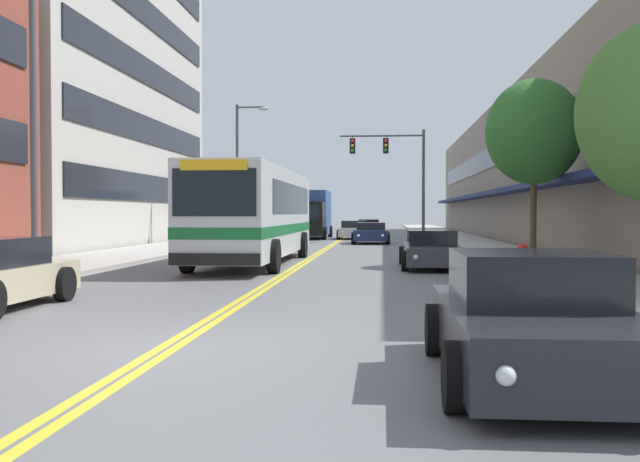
{
  "coord_description": "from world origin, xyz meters",
  "views": [
    {
      "loc": [
        2.77,
        -8.95,
        1.75
      ],
      "look_at": [
        -0.24,
        25.13,
        0.89
      ],
      "focal_mm": 40.0,
      "sensor_mm": 36.0,
      "label": 1
    }
  ],
  "objects_px": {
    "car_dark_grey_parked_right_mid": "(431,250)",
    "street_tree_right_mid": "(534,132)",
    "car_red_moving_lead": "(369,228)",
    "fire_hydrant": "(522,263)",
    "street_lamp_left_near": "(47,62)",
    "car_slate_blue_parked_left_mid": "(255,233)",
    "car_navy_moving_second": "(371,233)",
    "car_silver_moving_third": "(354,230)",
    "car_charcoal_parked_right_foreground": "(533,322)",
    "street_lamp_left_far": "(241,162)",
    "traffic_signal_mast": "(396,163)",
    "city_bus": "(256,211)",
    "box_truck": "(310,214)"
  },
  "relations": [
    {
      "from": "car_slate_blue_parked_left_mid",
      "to": "street_lamp_left_near",
      "type": "relative_size",
      "value": 0.51
    },
    {
      "from": "street_lamp_left_near",
      "to": "car_dark_grey_parked_right_mid",
      "type": "bearing_deg",
      "value": 37.08
    },
    {
      "from": "street_lamp_left_far",
      "to": "car_navy_moving_second",
      "type": "bearing_deg",
      "value": 15.73
    },
    {
      "from": "car_red_moving_lead",
      "to": "fire_hydrant",
      "type": "relative_size",
      "value": 4.83
    },
    {
      "from": "box_truck",
      "to": "car_silver_moving_third",
      "type": "bearing_deg",
      "value": -14.6
    },
    {
      "from": "traffic_signal_mast",
      "to": "fire_hydrant",
      "type": "relative_size",
      "value": 7.37
    },
    {
      "from": "city_bus",
      "to": "traffic_signal_mast",
      "type": "distance_m",
      "value": 19.58
    },
    {
      "from": "street_lamp_left_near",
      "to": "car_silver_moving_third",
      "type": "bearing_deg",
      "value": 79.92
    },
    {
      "from": "box_truck",
      "to": "car_charcoal_parked_right_foreground",
      "type": "bearing_deg",
      "value": -80.98
    },
    {
      "from": "car_dark_grey_parked_right_mid",
      "to": "street_tree_right_mid",
      "type": "relative_size",
      "value": 0.77
    },
    {
      "from": "box_truck",
      "to": "street_lamp_left_near",
      "type": "xyz_separation_m",
      "value": [
        -2.69,
        -33.23,
        3.58
      ]
    },
    {
      "from": "car_slate_blue_parked_left_mid",
      "to": "fire_hydrant",
      "type": "bearing_deg",
      "value": -65.52
    },
    {
      "from": "car_navy_moving_second",
      "to": "street_lamp_left_far",
      "type": "xyz_separation_m",
      "value": [
        -7.16,
        -2.02,
        4.0
      ]
    },
    {
      "from": "car_dark_grey_parked_right_mid",
      "to": "fire_hydrant",
      "type": "height_order",
      "value": "car_dark_grey_parked_right_mid"
    },
    {
      "from": "car_navy_moving_second",
      "to": "traffic_signal_mast",
      "type": "bearing_deg",
      "value": 55.94
    },
    {
      "from": "car_navy_moving_second",
      "to": "car_silver_moving_third",
      "type": "bearing_deg",
      "value": 100.09
    },
    {
      "from": "fire_hydrant",
      "to": "car_silver_moving_third",
      "type": "bearing_deg",
      "value": 99.2
    },
    {
      "from": "car_dark_grey_parked_right_mid",
      "to": "car_red_moving_lead",
      "type": "relative_size",
      "value": 1.05
    },
    {
      "from": "car_slate_blue_parked_left_mid",
      "to": "street_lamp_left_near",
      "type": "distance_m",
      "value": 23.68
    },
    {
      "from": "city_bus",
      "to": "street_tree_right_mid",
      "type": "xyz_separation_m",
      "value": [
        9.38,
        -0.43,
        2.61
      ]
    },
    {
      "from": "street_lamp_left_near",
      "to": "street_lamp_left_far",
      "type": "bearing_deg",
      "value": 90.28
    },
    {
      "from": "street_lamp_left_near",
      "to": "car_navy_moving_second",
      "type": "bearing_deg",
      "value": 74.36
    },
    {
      "from": "city_bus",
      "to": "traffic_signal_mast",
      "type": "height_order",
      "value": "traffic_signal_mast"
    },
    {
      "from": "car_red_moving_lead",
      "to": "street_tree_right_mid",
      "type": "distance_m",
      "value": 33.38
    },
    {
      "from": "car_navy_moving_second",
      "to": "traffic_signal_mast",
      "type": "height_order",
      "value": "traffic_signal_mast"
    },
    {
      "from": "box_truck",
      "to": "car_navy_moving_second",
      "type": "bearing_deg",
      "value": -61.52
    },
    {
      "from": "car_dark_grey_parked_right_mid",
      "to": "car_navy_moving_second",
      "type": "xyz_separation_m",
      "value": [
        -2.22,
        18.18,
        0.01
      ]
    },
    {
      "from": "car_silver_moving_third",
      "to": "traffic_signal_mast",
      "type": "distance_m",
      "value": 7.16
    },
    {
      "from": "car_dark_grey_parked_right_mid",
      "to": "street_lamp_left_far",
      "type": "distance_m",
      "value": 19.11
    },
    {
      "from": "city_bus",
      "to": "car_charcoal_parked_right_foreground",
      "type": "distance_m",
      "value": 18.02
    },
    {
      "from": "traffic_signal_mast",
      "to": "car_slate_blue_parked_left_mid",
      "type": "bearing_deg",
      "value": -152.45
    },
    {
      "from": "car_slate_blue_parked_left_mid",
      "to": "car_silver_moving_third",
      "type": "xyz_separation_m",
      "value": [
        5.12,
        9.22,
        -0.04
      ]
    },
    {
      "from": "car_red_moving_lead",
      "to": "street_lamp_left_far",
      "type": "bearing_deg",
      "value": -110.85
    },
    {
      "from": "car_slate_blue_parked_left_mid",
      "to": "traffic_signal_mast",
      "type": "relative_size",
      "value": 0.67
    },
    {
      "from": "car_dark_grey_parked_right_mid",
      "to": "car_silver_moving_third",
      "type": "bearing_deg",
      "value": 97.85
    },
    {
      "from": "car_silver_moving_third",
      "to": "street_lamp_left_near",
      "type": "height_order",
      "value": "street_lamp_left_near"
    },
    {
      "from": "car_red_moving_lead",
      "to": "street_lamp_left_far",
      "type": "xyz_separation_m",
      "value": [
        -6.72,
        -17.65,
        3.98
      ]
    },
    {
      "from": "car_navy_moving_second",
      "to": "car_silver_moving_third",
      "type": "xyz_separation_m",
      "value": [
        -1.29,
        7.24,
        0.0
      ]
    },
    {
      "from": "car_red_moving_lead",
      "to": "fire_hydrant",
      "type": "xyz_separation_m",
      "value": [
        4.29,
        -40.12,
        -0.0
      ]
    },
    {
      "from": "box_truck",
      "to": "fire_hydrant",
      "type": "height_order",
      "value": "box_truck"
    },
    {
      "from": "city_bus",
      "to": "box_truck",
      "type": "bearing_deg",
      "value": 91.46
    },
    {
      "from": "car_slate_blue_parked_left_mid",
      "to": "car_navy_moving_second",
      "type": "distance_m",
      "value": 6.7
    },
    {
      "from": "city_bus",
      "to": "car_charcoal_parked_right_foreground",
      "type": "xyz_separation_m",
      "value": [
        5.97,
        -16.96,
        -1.2
      ]
    },
    {
      "from": "car_charcoal_parked_right_foreground",
      "to": "street_lamp_left_far",
      "type": "relative_size",
      "value": 0.54
    },
    {
      "from": "car_navy_moving_second",
      "to": "fire_hydrant",
      "type": "bearing_deg",
      "value": -81.07
    },
    {
      "from": "box_truck",
      "to": "street_tree_right_mid",
      "type": "distance_m",
      "value": 27.08
    },
    {
      "from": "car_navy_moving_second",
      "to": "car_charcoal_parked_right_foreground",
      "type": "bearing_deg",
      "value": -86.19
    },
    {
      "from": "fire_hydrant",
      "to": "traffic_signal_mast",
      "type": "bearing_deg",
      "value": 95.19
    },
    {
      "from": "city_bus",
      "to": "fire_hydrant",
      "type": "bearing_deg",
      "value": -46.36
    },
    {
      "from": "street_lamp_left_far",
      "to": "street_tree_right_mid",
      "type": "height_order",
      "value": "street_lamp_left_far"
    }
  ]
}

